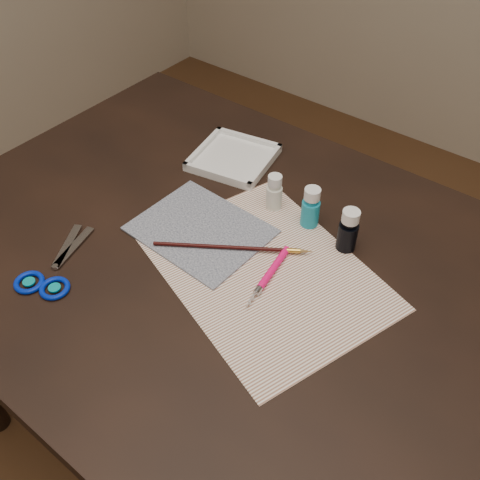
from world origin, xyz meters
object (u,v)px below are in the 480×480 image
Objects in this scene: paint_bottle_cyan at (311,207)px; scissors at (56,259)px; palette_tray at (233,157)px; paper at (266,272)px; paint_bottle_navy at (348,230)px; paint_bottle_white at (274,192)px; canvas at (201,230)px.

paint_bottle_cyan is 0.50m from scissors.
paint_bottle_cyan is 0.52× the size of palette_tray.
paint_bottle_cyan reaches higher than paper.
paint_bottle_navy reaches higher than palette_tray.
paint_bottle_white is 0.18m from paint_bottle_navy.
paper is at bearing -85.30° from scissors.
paint_bottle_cyan reaches higher than canvas.
paper is at bearing -86.95° from paint_bottle_cyan.
paint_bottle_cyan is (0.16, 0.15, 0.04)m from canvas.
paint_bottle_navy reaches higher than canvas.
paint_bottle_white is 0.19m from palette_tray.
palette_tray is (-0.25, 0.08, -0.03)m from paint_bottle_cyan.
paper is 0.17m from paint_bottle_cyan.
scissors is (-0.16, -0.23, 0.00)m from canvas.
paint_bottle_cyan reaches higher than scissors.
palette_tray reaches higher than paper.
paint_bottle_white is 0.44m from scissors.
paint_bottle_white is 0.09m from paint_bottle_cyan.
paint_bottle_white reaches higher than palette_tray.
paint_bottle_white reaches higher than canvas.
paint_bottle_navy is 0.44× the size of scissors.
paint_bottle_cyan is (-0.01, 0.16, 0.04)m from paper.
scissors is (-0.32, -0.38, -0.04)m from paint_bottle_cyan.
paint_bottle_white is (0.07, 0.15, 0.04)m from canvas.
paper is 4.69× the size of paint_bottle_navy.
paint_bottle_navy is at bearing -14.75° from palette_tray.
scissors is at bearing -121.57° from paint_bottle_white.
paint_bottle_navy is (0.18, -0.01, 0.01)m from paint_bottle_white.
paint_bottle_white is 0.90× the size of paint_bottle_cyan.
canvas is 0.17m from paint_bottle_white.
canvas is at bearing -64.08° from scissors.
paper is 1.72× the size of canvas.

